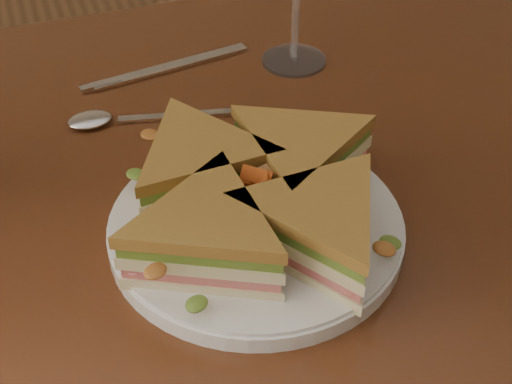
% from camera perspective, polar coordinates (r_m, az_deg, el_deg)
% --- Properties ---
extents(table, '(1.20, 0.80, 0.75)m').
position_cam_1_polar(table, '(0.77, -3.41, -4.83)').
color(table, '#37190C').
rests_on(table, ground).
extents(plate, '(0.26, 0.26, 0.02)m').
position_cam_1_polar(plate, '(0.64, -0.00, -2.87)').
color(plate, silver).
rests_on(plate, table).
extents(sandwich_wedges, '(0.32, 0.32, 0.06)m').
position_cam_1_polar(sandwich_wedges, '(0.61, -0.00, -0.35)').
color(sandwich_wedges, beige).
rests_on(sandwich_wedges, plate).
extents(crisps_mound, '(0.09, 0.09, 0.05)m').
position_cam_1_polar(crisps_mound, '(0.62, -0.00, -0.64)').
color(crisps_mound, '#BF4E18').
rests_on(crisps_mound, plate).
extents(spoon, '(0.18, 0.06, 0.01)m').
position_cam_1_polar(spoon, '(0.79, -11.49, 5.70)').
color(spoon, silver).
rests_on(spoon, table).
extents(knife, '(0.21, 0.05, 0.00)m').
position_cam_1_polar(knife, '(0.88, -7.63, 9.65)').
color(knife, silver).
rests_on(knife, table).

